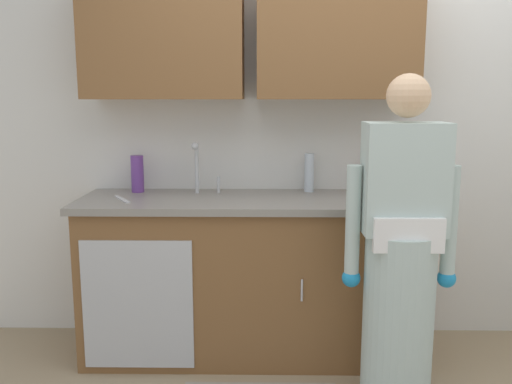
{
  "coord_description": "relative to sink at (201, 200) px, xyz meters",
  "views": [
    {
      "loc": [
        -0.47,
        -2.39,
        1.52
      ],
      "look_at": [
        -0.51,
        0.55,
        1.0
      ],
      "focal_mm": 38.37,
      "sensor_mm": 36.0,
      "label": 1
    }
  ],
  "objects": [
    {
      "name": "knife_on_counter",
      "position": [
        -0.44,
        -0.08,
        0.02
      ],
      "size": [
        0.14,
        0.22,
        0.01
      ],
      "primitive_type": "cube",
      "rotation": [
        0.0,
        0.0,
        5.24
      ],
      "color": "silver",
      "rests_on": "countertop"
    },
    {
      "name": "kitchen_wall_with_uppers",
      "position": [
        0.7,
        0.29,
        0.55
      ],
      "size": [
        4.8,
        0.44,
        2.7
      ],
      "color": "silver",
      "rests_on": "ground"
    },
    {
      "name": "bottle_water_tall",
      "position": [
        1.08,
        0.21,
        0.12
      ],
      "size": [
        0.08,
        0.08,
        0.21
      ],
      "primitive_type": "cylinder",
      "color": "#E05933",
      "rests_on": "countertop"
    },
    {
      "name": "bottle_water_short",
      "position": [
        1.2,
        0.19,
        0.13
      ],
      "size": [
        0.08,
        0.08,
        0.23
      ],
      "primitive_type": "cylinder",
      "color": "#334CB2",
      "rests_on": "countertop"
    },
    {
      "name": "bottle_soap",
      "position": [
        -0.41,
        0.17,
        0.13
      ],
      "size": [
        0.08,
        0.08,
        0.22
      ],
      "primitive_type": "cylinder",
      "color": "#66388C",
      "rests_on": "countertop"
    },
    {
      "name": "counter_cabinet",
      "position": [
        0.28,
        -0.01,
        -0.48
      ],
      "size": [
        1.9,
        0.62,
        0.9
      ],
      "color": "brown",
      "rests_on": "ground"
    },
    {
      "name": "person_at_sink",
      "position": [
        1.02,
        -0.58,
        -0.23
      ],
      "size": [
        0.55,
        0.34,
        1.62
      ],
      "color": "white",
      "rests_on": "ground"
    },
    {
      "name": "sponge",
      "position": [
        0.93,
        -0.19,
        0.03
      ],
      "size": [
        0.11,
        0.07,
        0.03
      ],
      "primitive_type": "cube",
      "color": "#4CBF4C",
      "rests_on": "countertop"
    },
    {
      "name": "countertop",
      "position": [
        0.28,
        -0.01,
        -0.01
      ],
      "size": [
        1.96,
        0.66,
        0.04
      ],
      "primitive_type": "cube",
      "color": "gray",
      "rests_on": "counter_cabinet"
    },
    {
      "name": "bottle_cleaner_spray",
      "position": [
        0.64,
        0.2,
        0.13
      ],
      "size": [
        0.06,
        0.06,
        0.23
      ],
      "primitive_type": "cylinder",
      "color": "silver",
      "rests_on": "countertop"
    },
    {
      "name": "cup_by_sink",
      "position": [
        1.01,
        0.03,
        0.07
      ],
      "size": [
        0.08,
        0.08,
        0.11
      ],
      "primitive_type": "cylinder",
      "color": "white",
      "rests_on": "countertop"
    },
    {
      "name": "sink",
      "position": [
        0.0,
        0.0,
        0.0
      ],
      "size": [
        0.5,
        0.36,
        0.35
      ],
      "color": "#B7BABF",
      "rests_on": "counter_cabinet"
    }
  ]
}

